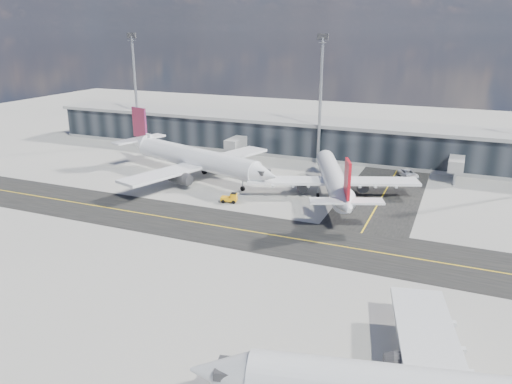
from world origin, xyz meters
TOP-DOWN VIEW (x-y plane):
  - ground at (0.00, 0.00)m, footprint 300.00×300.00m
  - taxiway_lanes at (3.91, 10.74)m, footprint 180.00×63.00m
  - terminal_concourse at (0.04, 54.93)m, footprint 152.00×19.80m
  - floodlight_masts at (0.00, 48.00)m, footprint 102.50×0.70m
  - airliner_af at (-20.54, 26.15)m, footprint 42.85×36.96m
  - airliner_redtail at (9.64, 24.76)m, footprint 31.40×36.29m
  - baggage_tug at (-6.67, 14.91)m, footprint 3.13×2.03m
  - service_van at (20.84, 44.00)m, footprint 5.50×6.38m

SIDE VIEW (x-z plane):
  - ground at x=0.00m, z-range 0.00..0.00m
  - taxiway_lanes at x=3.91m, z-range -0.01..0.03m
  - service_van at x=20.84m, z-range 0.00..1.63m
  - baggage_tug at x=-6.67m, z-range 0.00..1.82m
  - airliner_redtail at x=9.64m, z-range -1.89..9.27m
  - terminal_concourse at x=0.04m, z-range -0.31..8.49m
  - airliner_af at x=-20.54m, z-range -2.20..10.78m
  - floodlight_masts at x=0.00m, z-range 1.16..30.06m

